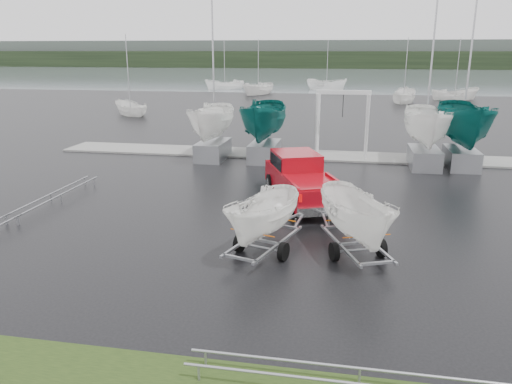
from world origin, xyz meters
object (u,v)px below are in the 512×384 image
(pickup_truck, at_px, (300,177))
(trailer_hitched, at_px, (360,177))
(trailer_parked, at_px, (264,181))
(boat_hoist, at_px, (343,114))

(pickup_truck, height_order, trailer_hitched, trailer_hitched)
(trailer_parked, bearing_deg, pickup_truck, 102.52)
(trailer_hitched, relative_size, boat_hoist, 1.19)
(pickup_truck, bearing_deg, trailer_hitched, -90.00)
(trailer_parked, xyz_separation_m, boat_hoist, (2.14, 16.05, 0.18))
(pickup_truck, height_order, trailer_parked, trailer_parked)
(trailer_hitched, bearing_deg, pickup_truck, 90.00)
(trailer_hitched, xyz_separation_m, boat_hoist, (-0.82, 15.70, 0.01))
(boat_hoist, bearing_deg, pickup_truck, -99.44)
(pickup_truck, distance_m, trailer_parked, 6.60)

